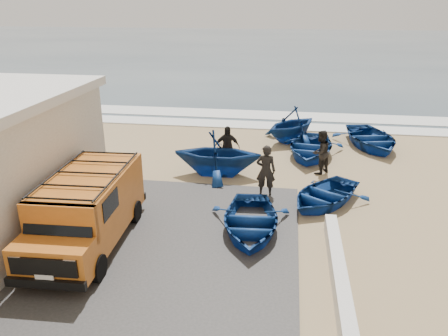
{
  "coord_description": "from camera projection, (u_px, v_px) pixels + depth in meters",
  "views": [
    {
      "loc": [
        3.47,
        -12.77,
        6.97
      ],
      "look_at": [
        1.27,
        1.88,
        1.2
      ],
      "focal_mm": 35.0,
      "sensor_mm": 36.0,
      "label": 1
    }
  ],
  "objects": [
    {
      "name": "ground",
      "position": [
        179.0,
        219.0,
        14.77
      ],
      "size": [
        160.0,
        160.0,
        0.0
      ],
      "primitive_type": "plane",
      "color": "tan"
    },
    {
      "name": "slab",
      "position": [
        98.0,
        244.0,
        13.2
      ],
      "size": [
        12.0,
        10.0,
        0.05
      ],
      "primitive_type": "cube",
      "color": "#403D3A",
      "rests_on": "ground"
    },
    {
      "name": "ocean",
      "position": [
        268.0,
        48.0,
        66.38
      ],
      "size": [
        180.0,
        88.0,
        0.01
      ],
      "primitive_type": "cube",
      "color": "#385166",
      "rests_on": "ground"
    },
    {
      "name": "surf_line",
      "position": [
        228.0,
        124.0,
        25.82
      ],
      "size": [
        180.0,
        1.6,
        0.06
      ],
      "primitive_type": "cube",
      "color": "white",
      "rests_on": "ground"
    },
    {
      "name": "surf_wash",
      "position": [
        233.0,
        114.0,
        28.13
      ],
      "size": [
        180.0,
        2.2,
        0.04
      ],
      "primitive_type": "cube",
      "color": "white",
      "rests_on": "ground"
    },
    {
      "name": "parapet",
      "position": [
        339.0,
        277.0,
        11.22
      ],
      "size": [
        0.35,
        6.0,
        0.55
      ],
      "primitive_type": "cube",
      "color": "silver",
      "rests_on": "ground"
    },
    {
      "name": "van",
      "position": [
        87.0,
        208.0,
        12.9
      ],
      "size": [
        2.27,
        5.28,
        2.23
      ],
      "rotation": [
        0.0,
        0.0,
        0.04
      ],
      "color": "#C9691E",
      "rests_on": "ground"
    },
    {
      "name": "boat_near_left",
      "position": [
        250.0,
        221.0,
        13.81
      ],
      "size": [
        2.93,
        3.93,
        0.78
      ],
      "primitive_type": "imported",
      "rotation": [
        0.0,
        0.0,
        0.07
      ],
      "color": "navy",
      "rests_on": "ground"
    },
    {
      "name": "boat_near_right",
      "position": [
        324.0,
        195.0,
        15.74
      ],
      "size": [
        4.04,
        4.31,
        0.73
      ],
      "primitive_type": "imported",
      "rotation": [
        0.0,
        0.0,
        -0.6
      ],
      "color": "navy",
      "rests_on": "ground"
    },
    {
      "name": "boat_mid_left",
      "position": [
        218.0,
        153.0,
        18.17
      ],
      "size": [
        3.68,
        3.19,
        1.91
      ],
      "primitive_type": "imported",
      "rotation": [
        0.0,
        0.0,
        1.59
      ],
      "color": "navy",
      "rests_on": "ground"
    },
    {
      "name": "boat_mid_right",
      "position": [
        310.0,
        147.0,
        20.53
      ],
      "size": [
        3.55,
        4.57,
        0.87
      ],
      "primitive_type": "imported",
      "rotation": [
        0.0,
        0.0,
        -0.14
      ],
      "color": "navy",
      "rests_on": "ground"
    },
    {
      "name": "boat_far_left",
      "position": [
        292.0,
        124.0,
        22.55
      ],
      "size": [
        4.48,
        4.55,
        1.82
      ],
      "primitive_type": "imported",
      "rotation": [
        0.0,
        0.0,
        -0.68
      ],
      "color": "navy",
      "rests_on": "ground"
    },
    {
      "name": "boat_far_right",
      "position": [
        371.0,
        138.0,
        21.78
      ],
      "size": [
        3.97,
        4.92,
        0.9
      ],
      "primitive_type": "imported",
      "rotation": [
        0.0,
        0.0,
        0.21
      ],
      "color": "navy",
      "rests_on": "ground"
    },
    {
      "name": "fisherman_front",
      "position": [
        266.0,
        171.0,
        16.2
      ],
      "size": [
        0.73,
        0.48,
        2.0
      ],
      "primitive_type": "imported",
      "rotation": [
        0.0,
        0.0,
        3.15
      ],
      "color": "black",
      "rests_on": "ground"
    },
    {
      "name": "fisherman_middle",
      "position": [
        320.0,
        152.0,
        18.32
      ],
      "size": [
        1.14,
        1.16,
        1.88
      ],
      "primitive_type": "imported",
      "rotation": [
        0.0,
        0.0,
        -2.29
      ],
      "color": "black",
      "rests_on": "ground"
    },
    {
      "name": "fisherman_back",
      "position": [
        227.0,
        147.0,
        18.92
      ],
      "size": [
        1.17,
        0.66,
        1.89
      ],
      "primitive_type": "imported",
      "rotation": [
        0.0,
        0.0,
        0.19
      ],
      "color": "black",
      "rests_on": "ground"
    }
  ]
}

